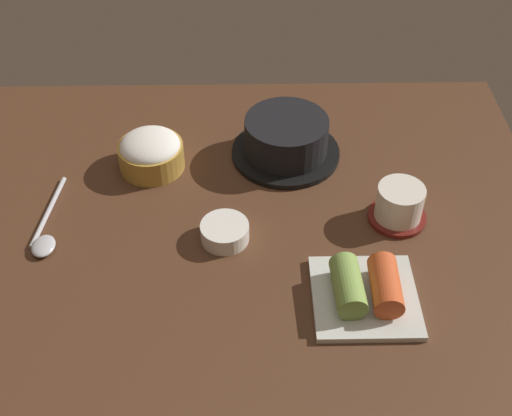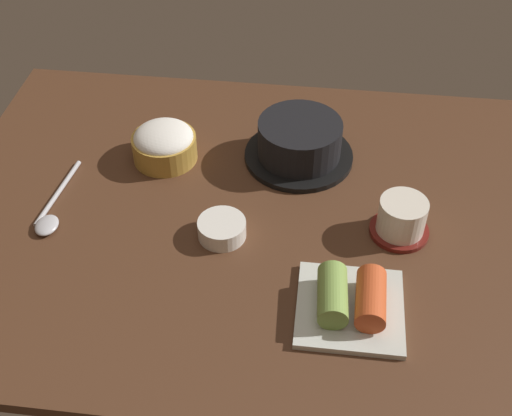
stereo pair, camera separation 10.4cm
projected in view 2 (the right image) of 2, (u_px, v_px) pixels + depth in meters
dining_table at (245, 216)px, 108.22cm from camera, size 100.00×76.00×2.00cm
stone_pot at (299, 142)px, 115.12cm from camera, size 19.18×19.18×7.50cm
rice_bowl at (164, 143)px, 115.38cm from camera, size 11.28×11.28×6.58cm
tea_cup_with_saucer at (402, 218)px, 101.98cm from camera, size 9.30×9.30×6.41cm
banchan_cup_center at (222, 228)px, 102.57cm from camera, size 7.55×7.55×2.94cm
kimchi_plate at (351, 301)px, 91.58cm from camera, size 14.94×14.94×5.22cm
spoon at (51, 214)px, 106.30cm from camera, size 4.14×18.48×1.35cm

